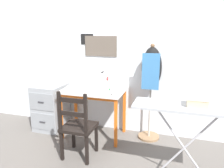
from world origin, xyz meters
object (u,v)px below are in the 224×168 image
Objects in this scene: filing_cabinet at (51,107)px; storage_box at (197,102)px; dress_form at (151,75)px; thread_spool_near_machine at (110,89)px; fabric_bowl at (71,88)px; sewing_machine at (98,81)px; scissors at (114,95)px; ironing_board at (187,111)px; wooden_chair at (78,127)px.

storage_box is (2.16, -0.79, 0.55)m from filing_cabinet.
thread_spool_near_machine is at bearing -167.31° from dress_form.
fabric_bowl is 0.57m from thread_spool_near_machine.
filing_cabinet is at bearing -179.22° from sewing_machine.
scissors is at bearing -145.56° from dress_form.
thread_spool_near_machine is 0.04× the size of ironing_board.
dress_form is 1.06m from ironing_board.
wooden_chair is at bearing -135.53° from dress_form.
thread_spool_near_machine is at bearing -0.82° from filing_cabinet.
scissors is 0.15× the size of wooden_chair.
fabric_bowl is 1.11× the size of scissors.
thread_spool_near_machine is 1.39m from storage_box.
wooden_chair is 0.85× the size of ironing_board.
wooden_chair is (-0.21, -0.65, -0.33)m from thread_spool_near_machine.
wooden_chair is 1.05m from filing_cabinet.
fabric_bowl is at bearing 176.07° from scissors.
filing_cabinet is at bearing -175.83° from dress_form.
sewing_machine is 0.81m from wooden_chair.
filing_cabinet is at bearing 161.68° from fabric_bowl.
sewing_machine reaches higher than scissors.
sewing_machine is 1.56m from storage_box.
ironing_board reaches higher than thread_spool_near_machine.
sewing_machine is at bearing 146.36° from ironing_board.
filing_cabinet is (-0.81, 0.66, -0.05)m from wooden_chair.
dress_form is (1.61, 0.12, 0.61)m from filing_cabinet.
filing_cabinet is at bearing 169.96° from scissors.
thread_spool_near_machine is at bearing 145.83° from storage_box.
dress_form reaches higher than wooden_chair.
filing_cabinet is 2.28m from ironing_board.
ironing_board is at bearing -21.56° from filing_cabinet.
thread_spool_near_machine is 0.05× the size of filing_cabinet.
ironing_board is (1.61, -0.67, 0.06)m from fabric_bowl.
scissors is at bearing -10.04° from filing_cabinet.
wooden_chair is 1.22× the size of filing_cabinet.
filing_cabinet is (-0.83, -0.01, -0.49)m from sewing_machine.
storage_box is at bearing -58.35° from dress_form.
ironing_board is 5.26× the size of storage_box.
sewing_machine is 0.79m from dress_form.
wooden_chair is (-0.02, -0.68, -0.44)m from sewing_machine.
wooden_chair is 1.25m from dress_form.
storage_box is (1.34, -0.80, 0.06)m from sewing_machine.
wooden_chair is (0.34, -0.51, -0.35)m from fabric_bowl.
dress_form is at bearing 34.44° from scissors.
ironing_board is at bearing -7.07° from wooden_chair.
ironing_board is at bearing -63.17° from dress_form.
fabric_bowl is at bearing -165.58° from thread_spool_near_machine.
thread_spool_near_machine is at bearing 122.35° from scissors.
filing_cabinet is 2.37m from storage_box.
dress_form is at bearing 116.83° from ironing_board.
filing_cabinet is (-1.14, 0.20, -0.37)m from scissors.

